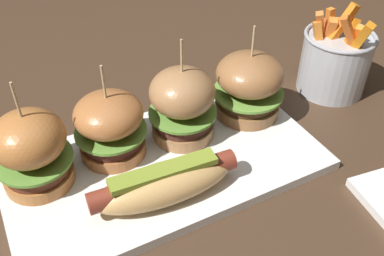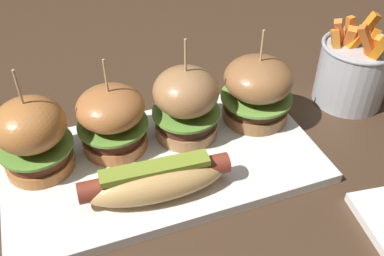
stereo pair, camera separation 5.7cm
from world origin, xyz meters
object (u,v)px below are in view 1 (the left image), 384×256
at_px(slider_center_left, 110,125).
at_px(hot_dog, 164,182).
at_px(slider_center_right, 182,104).
at_px(platter_main, 165,164).
at_px(fries_bucket, 335,60).
at_px(slider_far_left, 32,150).
at_px(slider_far_right, 249,85).

bearing_deg(slider_center_left, hot_dog, -75.27).
distance_m(hot_dog, slider_center_right, 0.12).
bearing_deg(platter_main, fries_bucket, 7.97).
xyz_separation_m(slider_far_left, slider_center_left, (0.10, 0.01, -0.01)).
bearing_deg(slider_far_left, slider_center_right, -0.39).
bearing_deg(fries_bucket, slider_center_left, 179.68).
xyz_separation_m(slider_far_left, fries_bucket, (0.47, 0.01, -0.01)).
bearing_deg(fries_bucket, slider_far_right, -178.06).
relative_size(slider_center_left, slider_far_right, 0.96).
bearing_deg(slider_far_right, fries_bucket, 1.94).
bearing_deg(slider_center_left, slider_far_left, -175.63).
height_order(hot_dog, slider_center_left, slider_center_left).
height_order(platter_main, hot_dog, hot_dog).
relative_size(slider_center_right, slider_far_right, 1.05).
bearing_deg(slider_center_right, slider_center_left, 174.86).
distance_m(slider_far_left, slider_center_left, 0.10).
bearing_deg(platter_main, slider_far_left, 165.40).
height_order(hot_dog, slider_far_left, slider_far_left).
bearing_deg(slider_center_right, slider_far_right, 0.62).
bearing_deg(hot_dog, slider_far_right, 28.14).
xyz_separation_m(hot_dog, slider_center_left, (-0.03, 0.10, 0.02)).
distance_m(platter_main, slider_far_left, 0.17).
distance_m(slider_far_right, fries_bucket, 0.17).
bearing_deg(slider_far_right, slider_center_left, 177.85).
xyz_separation_m(slider_far_right, fries_bucket, (0.17, 0.01, -0.01)).
relative_size(platter_main, slider_far_right, 2.93).
relative_size(slider_far_left, slider_center_right, 0.99).
distance_m(slider_center_left, fries_bucket, 0.37).
bearing_deg(slider_center_right, platter_main, -140.63).
xyz_separation_m(hot_dog, slider_far_left, (-0.13, 0.10, 0.03)).
height_order(slider_far_left, fries_bucket, slider_far_left).
distance_m(platter_main, hot_dog, 0.07).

